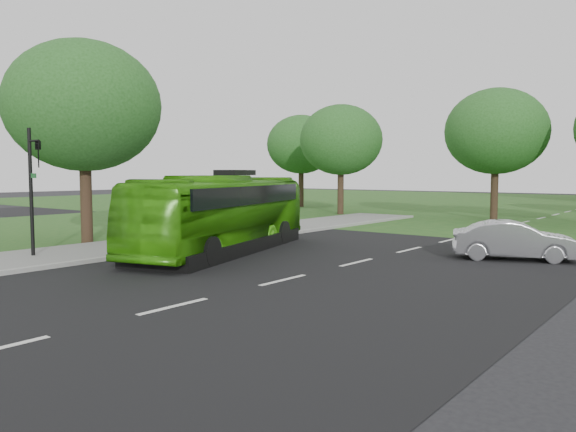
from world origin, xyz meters
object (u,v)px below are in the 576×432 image
Objects in this scene: tree_park_a at (341,140)px; traffic_light at (33,183)px; tree_side_near at (84,106)px; bus at (223,214)px; sedan at (514,240)px; tree_park_b at (496,132)px; tree_park_f at (301,145)px.

tree_park_a reaches higher than traffic_light.
tree_side_near is 5.52m from traffic_light.
bus is 10.69m from sedan.
bus is at bearing 32.21° from traffic_light.
tree_park_b reaches higher than tree_park_f.
tree_park_a is 9.54m from tree_park_f.
sedan is 16.97m from traffic_light.
bus is at bearing -99.48° from tree_park_b.
tree_side_near is 2.08× the size of sedan.
tree_park_a is 0.95× the size of tree_park_b.
tree_park_f is (-18.44, 3.93, -0.10)m from tree_park_b.
tree_park_b is 1.03× the size of tree_park_f.
tree_park_a reaches higher than sedan.
tree_park_f is 0.95× the size of tree_side_near.
tree_park_b is at bearing 66.61° from tree_side_near.
traffic_light reaches higher than bus.
tree_park_b is 21.79m from bus.
tree_park_b is at bearing 51.17° from traffic_light.
sedan is (24.42, -20.18, -4.90)m from tree_park_f.
traffic_light is at bearing 105.99° from sedan.
traffic_light is at bearing -105.34° from tree_park_b.
tree_park_a is 21.12m from bus.
tree_side_near is at bearing -72.40° from tree_park_f.
tree_park_b is at bearing -1.81° from sedan.
tree_park_a is 22.68m from sedan.
tree_side_near reaches higher than traffic_light.
tree_park_a is at bearing 74.17° from traffic_light.
tree_park_a is at bearing -35.47° from tree_park_f.
tree_park_f is at bearing 167.97° from tree_park_b.
traffic_light is at bearing -82.33° from tree_park_a.
tree_park_b is at bearing 8.57° from tree_park_a.
tree_side_near reaches higher than tree_park_b.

